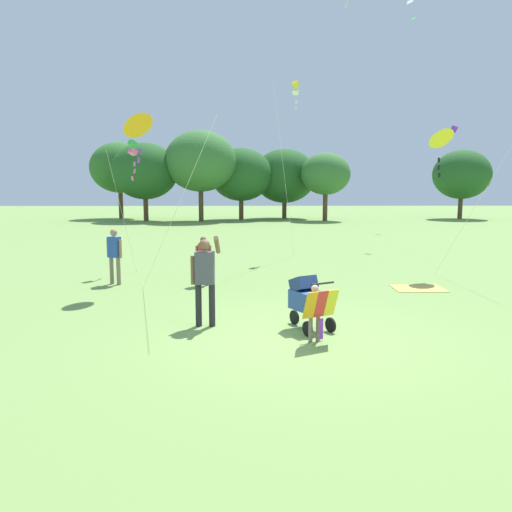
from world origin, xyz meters
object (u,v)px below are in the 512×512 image
Objects in this scene: kite_blue_high at (441,139)px; person_red_shirt at (114,252)px; picnic_blanket at (418,288)px; kite_adult_black at (138,126)px; person_adult_flyer at (205,274)px; stroller at (307,298)px; person_sitting_far at (204,257)px; child_with_butterfly_kite at (316,308)px; kite_green_novelty at (295,91)px; kite_orange_delta at (132,150)px.

kite_blue_high is 2.86× the size of person_red_shirt.
kite_adult_black is at bearing 179.42° from picnic_blanket.
person_adult_flyer is 1.15× the size of person_red_shirt.
stroller is 0.25× the size of kite_blue_high.
person_sitting_far is (2.44, -0.16, -0.11)m from person_red_shirt.
child_with_butterfly_kite is 2.30m from person_adult_flyer.
kite_green_novelty is (4.51, 6.18, 1.97)m from kite_adult_black.
kite_blue_high is (4.62, 5.96, 3.44)m from stroller.
stroller is 8.67m from kite_orange_delta.
child_with_butterfly_kite is 0.57× the size of person_adult_flyer.
person_sitting_far is at bearing 117.81° from stroller.
kite_orange_delta is at bearing 135.78° from person_sitting_far.
person_adult_flyer reaches higher than person_red_shirt.
kite_adult_black is 2.90m from kite_orange_delta.
person_adult_flyer is at bearing 151.11° from child_with_butterfly_kite.
kite_green_novelty is at bearing 45.61° from person_red_shirt.
kite_orange_delta is 2.68× the size of person_red_shirt.
kite_adult_black is 0.69× the size of kite_green_novelty.
person_sitting_far is at bearing 18.05° from kite_adult_black.
kite_blue_high is 7.81m from person_sitting_far.
kite_green_novelty is (0.60, 10.88, 5.52)m from child_with_butterfly_kite.
kite_blue_high is at bearing 13.94° from kite_adult_black.
person_red_shirt reaches higher than stroller.
kite_green_novelty reaches higher than person_red_shirt.
child_with_butterfly_kite is 0.76× the size of person_sitting_far.
person_red_shirt reaches higher than person_sitting_far.
person_sitting_far is at bearing -3.80° from person_red_shirt.
child_with_butterfly_kite is 7.07m from kite_adult_black.
kite_green_novelty is at bearing 32.90° from kite_orange_delta.
person_sitting_far is (2.32, -2.26, -2.99)m from kite_orange_delta.
child_with_butterfly_kite is 8.87m from kite_blue_high.
kite_blue_high is at bearing 56.15° from child_with_butterfly_kite.
kite_orange_delta is at bearing 122.13° from child_with_butterfly_kite.
kite_blue_high is (8.47, 2.10, -0.12)m from kite_adult_black.
person_adult_flyer is 5.12m from person_red_shirt.
stroller reaches higher than picnic_blanket.
kite_green_novelty is at bearing 113.57° from picnic_blanket.
picnic_blanket is (3.33, 4.62, -0.61)m from child_with_butterfly_kite.
kite_adult_black is at bearing -166.06° from kite_blue_high.
person_sitting_far reaches higher than picnic_blanket.
kite_adult_black is at bearing -161.95° from person_sitting_far.
child_with_butterfly_kite is at bearing -28.89° from person_adult_flyer.
child_with_butterfly_kite is at bearing -65.57° from person_sitting_far.
stroller is 4.93m from person_sitting_far.
stroller is at bearing -43.64° from person_red_shirt.
child_with_butterfly_kite is 0.84m from stroller.
kite_adult_black is 3.45× the size of picnic_blanket.
kite_adult_black is at bearing -126.09° from kite_green_novelty.
kite_orange_delta is 3.13× the size of picnic_blanket.
kite_blue_high reaches higher than child_with_butterfly_kite.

